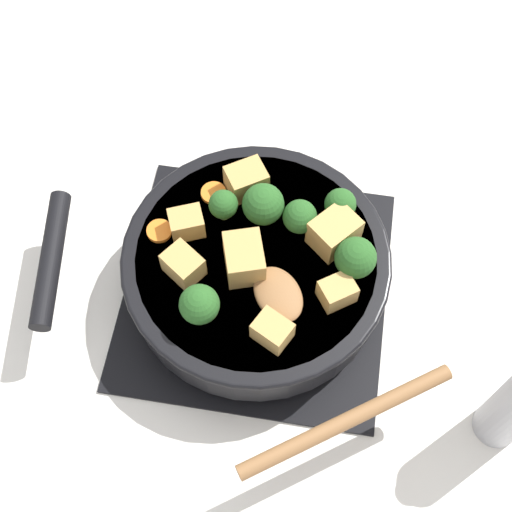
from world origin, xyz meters
TOP-DOWN VIEW (x-y plane):
  - ground_plane at (0.00, 0.00)m, footprint 2.40×2.40m
  - front_burner_grate at (0.00, 0.00)m, footprint 0.31×0.31m
  - skillet_pan at (-0.00, 0.00)m, footprint 0.30×0.40m
  - wooden_spoon at (-0.11, -0.08)m, footprint 0.24×0.22m
  - tofu_cube_center_large at (-0.02, 0.01)m, footprint 0.06×0.05m
  - tofu_cube_near_handle at (0.03, -0.08)m, footprint 0.06×0.06m
  - tofu_cube_east_chunk at (0.08, 0.02)m, footprint 0.05×0.05m
  - tofu_cube_west_chunk at (-0.09, -0.03)m, footprint 0.04×0.05m
  - tofu_cube_back_piece at (0.02, 0.08)m, footprint 0.04×0.05m
  - tofu_cube_front_piece at (-0.03, 0.07)m, footprint 0.05×0.05m
  - tofu_cube_mid_small at (-0.04, -0.09)m, footprint 0.04×0.05m
  - broccoli_floret_near_spoon at (0.04, -0.04)m, footprint 0.04×0.04m
  - broccoli_floret_center_top at (0.00, -0.11)m, footprint 0.04×0.04m
  - broccoli_floret_east_rim at (0.04, 0.04)m, footprint 0.03×0.03m
  - broccoli_floret_west_rim at (0.07, -0.08)m, footprint 0.04×0.04m
  - broccoli_floret_north_edge at (0.05, -0.00)m, footprint 0.05×0.05m
  - broccoli_floret_south_cluster at (-0.08, 0.05)m, footprint 0.04×0.04m
  - carrot_slice_orange_thin at (0.07, 0.06)m, footprint 0.03×0.03m
  - carrot_slice_near_center at (0.01, 0.11)m, footprint 0.03×0.03m

SIDE VIEW (x-z plane):
  - ground_plane at x=0.00m, z-range 0.00..0.00m
  - front_burner_grate at x=0.00m, z-range 0.00..0.03m
  - skillet_pan at x=0.00m, z-range 0.03..0.09m
  - carrot_slice_orange_thin at x=0.07m, z-range 0.09..0.09m
  - carrot_slice_near_center at x=0.01m, z-range 0.09..0.09m
  - wooden_spoon at x=-0.11m, z-range 0.09..0.10m
  - tofu_cube_mid_small at x=-0.04m, z-range 0.09..0.11m
  - tofu_cube_back_piece at x=0.02m, z-range 0.09..0.12m
  - tofu_cube_west_chunk at x=-0.09m, z-range 0.09..0.12m
  - tofu_cube_front_piece at x=-0.03m, z-range 0.09..0.12m
  - tofu_cube_east_chunk at x=0.08m, z-range 0.09..0.12m
  - tofu_cube_near_handle at x=0.03m, z-range 0.09..0.13m
  - tofu_cube_center_large at x=-0.02m, z-range 0.09..0.13m
  - broccoli_floret_east_rim at x=0.04m, z-range 0.09..0.13m
  - broccoli_floret_west_rim at x=0.07m, z-range 0.09..0.13m
  - broccoli_floret_near_spoon at x=0.04m, z-range 0.09..0.13m
  - broccoli_floret_south_cluster at x=-0.08m, z-range 0.09..0.14m
  - broccoli_floret_center_top at x=0.00m, z-range 0.09..0.14m
  - broccoli_floret_north_edge at x=0.05m, z-range 0.09..0.14m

